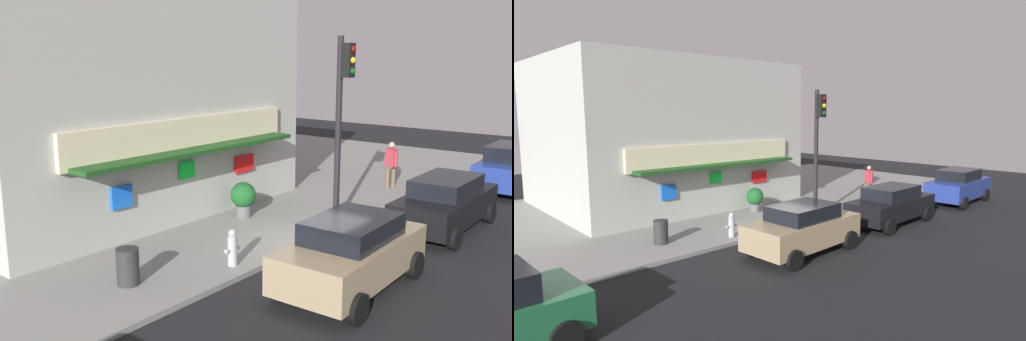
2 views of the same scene
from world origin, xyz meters
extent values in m
plane|color=black|center=(0.00, 0.00, 0.00)|extent=(50.05, 50.05, 0.00)
cube|color=gray|center=(0.00, 6.74, 0.07)|extent=(33.37, 13.49, 0.13)
cube|color=#ADB2A8|center=(-0.65, 8.36, 3.59)|extent=(11.06, 9.01, 6.90)
cube|color=beige|center=(-0.65, 3.77, 2.81)|extent=(8.41, 0.16, 0.95)
cube|color=#194719|center=(-0.65, 3.42, 2.38)|extent=(7.97, 0.90, 0.12)
cube|color=blue|center=(-3.05, 3.79, 1.42)|extent=(0.66, 0.08, 0.60)
cube|color=#19E53F|center=(-0.68, 3.79, 1.77)|extent=(0.59, 0.08, 0.49)
cube|color=red|center=(1.89, 3.79, 1.57)|extent=(0.89, 0.08, 0.55)
cylinder|color=black|center=(2.13, 0.44, 2.86)|extent=(0.18, 0.18, 5.45)
cube|color=black|center=(2.13, 0.19, 4.90)|extent=(0.32, 0.28, 0.95)
sphere|color=maroon|center=(2.13, 0.04, 5.20)|extent=(0.18, 0.18, 0.18)
sphere|color=yellow|center=(2.13, 0.04, 4.90)|extent=(0.18, 0.18, 0.18)
sphere|color=#0F4C19|center=(2.13, 0.04, 4.60)|extent=(0.18, 0.18, 0.18)
cylinder|color=#B2B2B7|center=(-2.38, 0.55, 0.50)|extent=(0.23, 0.23, 0.73)
sphere|color=#B2B2B7|center=(-2.38, 0.55, 0.93)|extent=(0.20, 0.20, 0.20)
cylinder|color=#B2B2B7|center=(-2.56, 0.55, 0.54)|extent=(0.12, 0.10, 0.10)
cylinder|color=#B2B2B7|center=(-2.21, 0.55, 0.54)|extent=(0.12, 0.10, 0.10)
cylinder|color=#2D2D2D|center=(-4.66, 1.58, 0.54)|extent=(0.50, 0.50, 0.82)
cylinder|color=brown|center=(7.20, 1.27, 0.54)|extent=(0.20, 0.20, 0.81)
cylinder|color=brown|center=(7.50, 1.19, 0.54)|extent=(0.20, 0.20, 0.81)
cube|color=#B2333F|center=(7.35, 1.23, 1.28)|extent=(0.34, 0.45, 0.66)
sphere|color=tan|center=(7.35, 1.23, 1.75)|extent=(0.22, 0.22, 0.22)
cylinder|color=#B2333F|center=(7.29, 1.02, 1.24)|extent=(0.12, 0.12, 0.59)
cylinder|color=#B2333F|center=(7.41, 1.44, 1.24)|extent=(0.12, 0.12, 0.59)
cylinder|color=#59595B|center=(0.90, 3.00, 0.31)|extent=(0.48, 0.48, 0.36)
sphere|color=#195623|center=(0.90, 3.00, 0.83)|extent=(0.79, 0.79, 0.79)
cube|color=#9E8966|center=(-1.54, -2.17, 0.73)|extent=(4.14, 1.93, 0.83)
cube|color=black|center=(-1.54, -2.17, 1.39)|extent=(2.26, 1.58, 0.49)
cylinder|color=black|center=(-0.14, -1.23, 0.32)|extent=(0.65, 0.24, 0.64)
cylinder|color=black|center=(-0.08, -3.02, 0.32)|extent=(0.65, 0.24, 0.64)
cylinder|color=black|center=(-3.00, -1.32, 0.32)|extent=(0.65, 0.24, 0.64)
cylinder|color=black|center=(-2.94, -3.12, 0.32)|extent=(0.65, 0.24, 0.64)
cube|color=navy|center=(10.28, -2.24, 0.76)|extent=(4.40, 1.95, 0.88)
cylinder|color=black|center=(11.76, -1.29, 0.32)|extent=(0.65, 0.25, 0.64)
cylinder|color=black|center=(8.73, -1.42, 0.32)|extent=(0.65, 0.25, 0.64)
cube|color=black|center=(3.95, -2.15, 0.71)|extent=(4.49, 1.79, 0.77)
cube|color=black|center=(3.95, -2.15, 1.34)|extent=(2.43, 1.48, 0.50)
cylinder|color=black|center=(5.49, -1.27, 0.32)|extent=(0.64, 0.23, 0.64)
cylinder|color=black|center=(5.52, -2.98, 0.32)|extent=(0.64, 0.23, 0.64)
cylinder|color=black|center=(2.37, -1.33, 0.32)|extent=(0.64, 0.23, 0.64)
cylinder|color=black|center=(2.40, -3.04, 0.32)|extent=(0.64, 0.23, 0.64)
camera|label=1|loc=(-11.99, -7.98, 5.13)|focal=39.91mm
camera|label=2|loc=(-11.76, -11.45, 4.61)|focal=30.08mm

